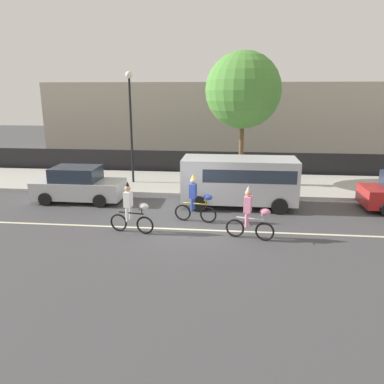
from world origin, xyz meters
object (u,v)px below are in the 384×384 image
parade_cyclist_pink (251,216)px  parade_cyclist_cobalt (196,201)px  parked_van_silver (241,178)px  parade_cyclist_zebra (131,211)px  street_lamp_post (130,111)px  parked_car_silver (79,185)px

parade_cyclist_pink → parade_cyclist_cobalt: bearing=142.7°
parade_cyclist_cobalt → parked_van_silver: parked_van_silver is taller
parked_van_silver → parade_cyclist_pink: bearing=-85.9°
parade_cyclist_cobalt → parade_cyclist_pink: size_ratio=1.00×
parade_cyclist_cobalt → parade_cyclist_pink: 2.59m
parade_cyclist_zebra → parade_cyclist_cobalt: bearing=32.7°
parked_van_silver → street_lamp_post: bearing=149.6°
parade_cyclist_cobalt → parked_car_silver: 6.16m
parade_cyclist_cobalt → parked_van_silver: size_ratio=0.38×
parade_cyclist_pink → parked_car_silver: bearing=153.7°
street_lamp_post → parked_car_silver: bearing=-116.4°
parade_cyclist_cobalt → parked_car_silver: (-5.72, 2.28, -0.06)m
street_lamp_post → parade_cyclist_cobalt: bearing=-54.8°
parade_cyclist_pink → parked_car_silver: 8.69m
parade_cyclist_zebra → parade_cyclist_pink: bearing=-2.1°
parade_cyclist_pink → street_lamp_post: street_lamp_post is taller
parade_cyclist_pink → parked_van_silver: 3.90m
parked_van_silver → parked_car_silver: parked_van_silver is taller
parked_van_silver → parked_car_silver: (-7.50, -0.02, -0.50)m
parade_cyclist_cobalt → street_lamp_post: (-4.02, 5.71, 3.15)m
parade_cyclist_pink → parked_van_silver: parked_van_silver is taller
parade_cyclist_zebra → parade_cyclist_cobalt: 2.62m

